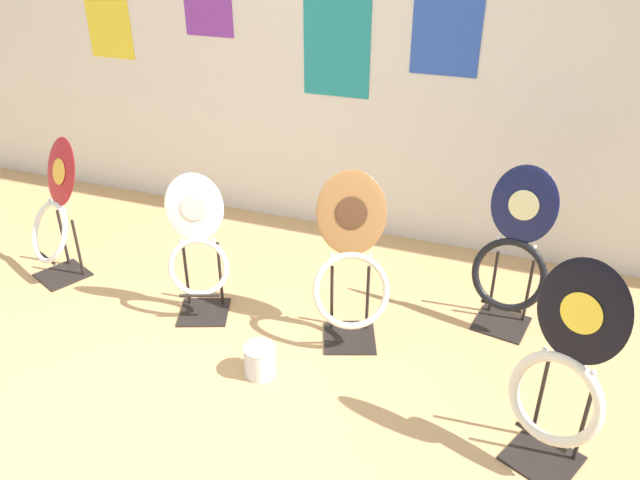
# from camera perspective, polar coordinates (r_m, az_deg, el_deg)

# --- Properties ---
(ground_plane) EXTENTS (14.00, 14.00, 0.00)m
(ground_plane) POSITION_cam_1_polar(r_m,az_deg,el_deg) (3.04, -17.14, -17.54)
(ground_plane) COLOR tan
(wall_back) EXTENTS (8.00, 0.07, 2.60)m
(wall_back) POSITION_cam_1_polar(r_m,az_deg,el_deg) (4.26, -0.39, 17.59)
(wall_back) COLOR silver
(wall_back) RESTS_ON ground_plane
(toilet_seat_display_jazz_black) EXTENTS (0.43, 0.37, 0.97)m
(toilet_seat_display_jazz_black) POSITION_cam_1_polar(r_m,az_deg,el_deg) (2.72, 21.31, -11.54)
(toilet_seat_display_jazz_black) COLOR black
(toilet_seat_display_jazz_black) RESTS_ON ground_plane
(toilet_seat_display_crimson_swirl) EXTENTS (0.47, 0.45, 0.88)m
(toilet_seat_display_crimson_swirl) POSITION_cam_1_polar(r_m,az_deg,el_deg) (4.17, -23.07, 1.99)
(toilet_seat_display_crimson_swirl) COLOR black
(toilet_seat_display_crimson_swirl) RESTS_ON ground_plane
(toilet_seat_display_white_plain) EXTENTS (0.37, 0.36, 0.86)m
(toilet_seat_display_white_plain) POSITION_cam_1_polar(r_m,az_deg,el_deg) (3.53, -11.10, -1.22)
(toilet_seat_display_white_plain) COLOR black
(toilet_seat_display_white_plain) RESTS_ON ground_plane
(toilet_seat_display_woodgrain) EXTENTS (0.49, 0.48, 0.92)m
(toilet_seat_display_woodgrain) POSITION_cam_1_polar(r_m,az_deg,el_deg) (3.27, 2.86, -2.53)
(toilet_seat_display_woodgrain) COLOR black
(toilet_seat_display_woodgrain) RESTS_ON ground_plane
(toilet_seat_display_navy_moon) EXTENTS (0.43, 0.32, 0.94)m
(toilet_seat_display_navy_moon) POSITION_cam_1_polar(r_m,az_deg,el_deg) (3.50, 17.25, -1.40)
(toilet_seat_display_navy_moon) COLOR black
(toilet_seat_display_navy_moon) RESTS_ON ground_plane
(paint_can) EXTENTS (0.16, 0.16, 0.17)m
(paint_can) POSITION_cam_1_polar(r_m,az_deg,el_deg) (3.22, -5.52, -10.81)
(paint_can) COLOR silver
(paint_can) RESTS_ON ground_plane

